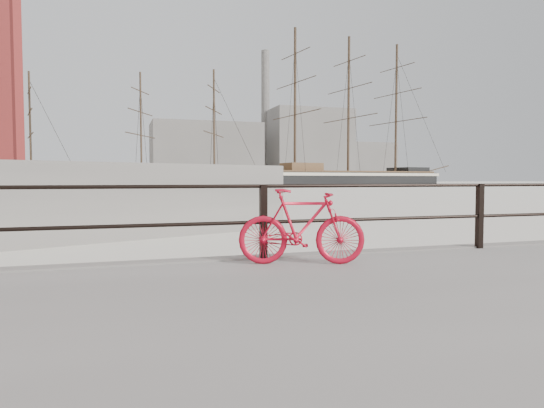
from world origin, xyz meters
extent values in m
plane|color=white|center=(0.00, 0.00, 0.00)|extent=(400.00, 400.00, 0.00)
imported|color=red|center=(-3.15, -0.65, 0.83)|extent=(1.58, 0.71, 0.95)
cube|color=gray|center=(20.00, 140.00, 9.00)|extent=(32.00, 18.00, 18.00)
cube|color=gray|center=(55.00, 145.00, 12.00)|extent=(26.00, 20.00, 24.00)
cube|color=gray|center=(78.00, 150.00, 7.00)|extent=(20.00, 16.00, 14.00)
cylinder|color=gray|center=(42.00, 150.00, 22.00)|extent=(2.80, 2.80, 44.00)
camera|label=1|loc=(-5.33, -6.31, 1.43)|focal=32.00mm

